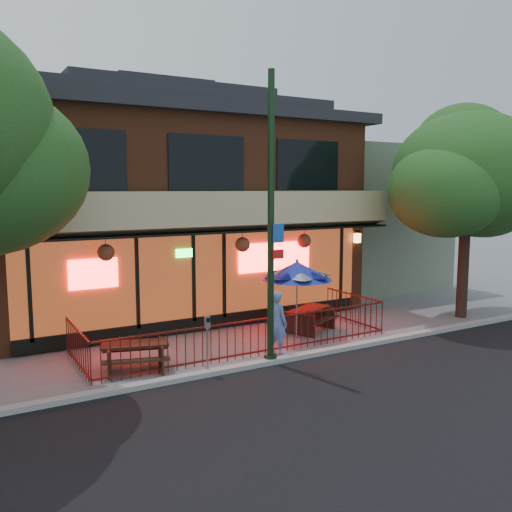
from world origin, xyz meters
The scene contains 13 objects.
ground centered at (0.00, 0.00, 0.00)m, with size 80.00×80.00×0.00m, color gray.
asphalt_street centered at (0.00, -6.00, 0.00)m, with size 80.00×11.00×0.00m, color black.
curb centered at (0.00, -0.50, 0.06)m, with size 80.00×0.25×0.12m, color #999993.
restaurant_building centered at (0.00, 7.11, 4.13)m, with size 12.96×9.49×8.05m.
neighbor_building centered at (9.00, 7.70, 3.00)m, with size 6.00×7.00×6.00m, color gray.
patio_fence centered at (0.00, 0.50, 0.63)m, with size 8.44×2.62×1.00m.
street_light centered at (0.00, -0.40, 3.15)m, with size 0.43×0.32×7.00m.
street_tree_right centered at (8.04, 0.59, 4.96)m, with size 4.80×4.80×7.02m.
picnic_table_left centered at (-3.05, 0.71, 0.43)m, with size 1.81×1.56×0.66m.
picnic_table_right centered at (2.55, 1.60, 0.45)m, with size 1.97×1.78×0.68m.
patio_umbrella centered at (1.82, 1.14, 1.95)m, with size 2.00×2.00×2.28m.
pedestrian centered at (0.50, 0.10, 0.83)m, with size 0.61×0.40×1.67m, color #607AC0.
parking_meter_near centered at (-1.70, -0.40, 0.93)m, with size 0.14×0.12×1.37m.
Camera 1 is at (-6.73, -11.41, 4.27)m, focal length 38.00 mm.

